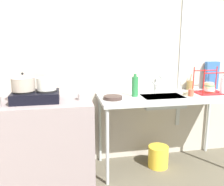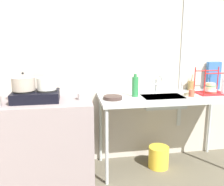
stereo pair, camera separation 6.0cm
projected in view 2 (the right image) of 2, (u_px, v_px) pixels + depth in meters
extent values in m
cube|color=beige|center=(146.00, 55.00, 3.13)|extent=(4.77, 0.10, 2.69)
cube|color=#B7BEBF|center=(183.00, 44.00, 3.12)|extent=(0.05, 0.01, 2.15)
cube|color=gray|center=(37.00, 140.00, 2.76)|extent=(1.21, 0.63, 0.90)
cube|color=#B7BEBF|center=(167.00, 97.00, 2.91)|extent=(1.58, 0.63, 0.04)
cylinder|color=#B2BABD|center=(107.00, 148.00, 2.62)|extent=(0.04, 0.04, 0.86)
cylinder|color=#B6C3BE|center=(100.00, 129.00, 3.14)|extent=(0.04, 0.04, 0.86)
cylinder|color=silver|center=(209.00, 123.00, 3.39)|extent=(0.04, 0.04, 0.86)
cube|color=black|center=(36.00, 96.00, 2.65)|extent=(0.49, 0.33, 0.11)
cylinder|color=black|center=(24.00, 91.00, 2.62)|extent=(0.22, 0.22, 0.02)
cylinder|color=black|center=(47.00, 90.00, 2.66)|extent=(0.22, 0.22, 0.02)
cylinder|color=#A3968A|center=(24.00, 84.00, 2.60)|extent=(0.24, 0.24, 0.13)
cone|color=#A29395|center=(23.00, 76.00, 2.58)|extent=(0.24, 0.24, 0.03)
sphere|color=black|center=(23.00, 73.00, 2.58)|extent=(0.02, 0.02, 0.02)
cylinder|color=silver|center=(47.00, 83.00, 2.64)|extent=(0.20, 0.20, 0.13)
cylinder|color=beige|center=(82.00, 97.00, 2.71)|extent=(0.09, 0.09, 0.07)
cone|color=beige|center=(82.00, 91.00, 2.70)|extent=(0.09, 0.09, 0.06)
cube|color=#B7BEBF|center=(163.00, 101.00, 2.89)|extent=(0.48, 0.29, 0.12)
cylinder|color=#B7BEBF|center=(156.00, 86.00, 3.02)|extent=(0.02, 0.02, 0.17)
torus|color=#B7BEBF|center=(158.00, 80.00, 2.95)|extent=(0.13, 0.02, 0.13)
cylinder|color=#3D2D29|center=(113.00, 98.00, 2.74)|extent=(0.21, 0.21, 0.04)
cylinder|color=red|center=(205.00, 83.00, 2.84)|extent=(0.01, 0.01, 0.31)
cylinder|color=red|center=(195.00, 80.00, 3.07)|extent=(0.01, 0.01, 0.31)
cylinder|color=red|center=(218.00, 79.00, 3.12)|extent=(0.01, 0.01, 0.31)
cylinder|color=red|center=(218.00, 73.00, 2.85)|extent=(0.31, 0.01, 0.01)
cylinder|color=red|center=(207.00, 71.00, 3.07)|extent=(0.31, 0.01, 0.01)
cube|color=red|center=(210.00, 93.00, 3.02)|extent=(0.33, 0.25, 0.01)
cylinder|color=#B45B44|center=(210.00, 91.00, 3.02)|extent=(0.14, 0.14, 0.03)
cylinder|color=white|center=(211.00, 90.00, 3.00)|extent=(0.13, 0.13, 0.03)
cylinder|color=beige|center=(210.00, 88.00, 3.00)|extent=(0.13, 0.13, 0.03)
cylinder|color=#639370|center=(211.00, 86.00, 3.01)|extent=(0.12, 0.12, 0.03)
cylinder|color=beige|center=(210.00, 84.00, 3.00)|extent=(0.11, 0.11, 0.03)
cylinder|color=#BC553D|center=(192.00, 93.00, 2.86)|extent=(0.07, 0.07, 0.08)
cylinder|color=beige|center=(189.00, 94.00, 2.91)|extent=(0.12, 0.12, 0.04)
cylinder|color=#29793F|center=(135.00, 87.00, 2.85)|extent=(0.07, 0.07, 0.23)
cylinder|color=#29793F|center=(135.00, 75.00, 2.82)|extent=(0.03, 0.03, 0.03)
cylinder|color=white|center=(224.00, 87.00, 2.95)|extent=(0.06, 0.06, 0.19)
cube|color=#3467AD|center=(213.00, 76.00, 3.24)|extent=(0.18, 0.07, 0.36)
cylinder|color=olive|center=(191.00, 86.00, 3.20)|extent=(0.08, 0.08, 0.12)
cylinder|color=olive|center=(191.00, 81.00, 3.19)|extent=(0.06, 0.05, 0.16)
cylinder|color=yellow|center=(159.00, 157.00, 3.05)|extent=(0.25, 0.25, 0.26)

